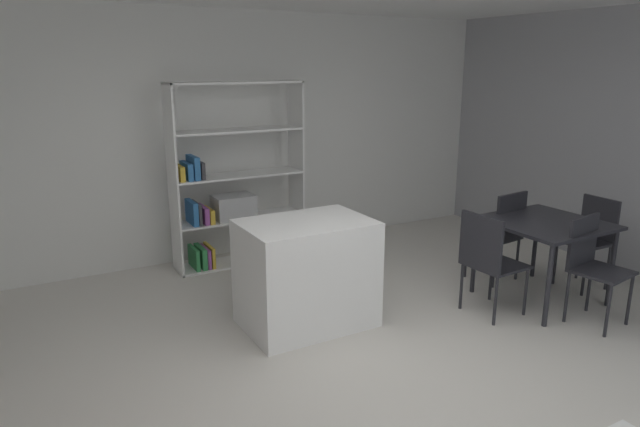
# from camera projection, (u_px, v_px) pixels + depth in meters

# --- Properties ---
(ground_plane) EXTENTS (9.74, 9.74, 0.00)m
(ground_plane) POSITION_uv_depth(u_px,v_px,m) (392.00, 372.00, 4.12)
(ground_plane) COLOR beige
(back_partition) EXTENTS (7.07, 0.06, 2.78)m
(back_partition) POSITION_uv_depth(u_px,v_px,m) (230.00, 136.00, 6.44)
(back_partition) COLOR silver
(back_partition) RESTS_ON ground_plane
(kitchen_island) EXTENTS (1.07, 0.75, 0.92)m
(kitchen_island) POSITION_uv_depth(u_px,v_px,m) (306.00, 273.00, 4.78)
(kitchen_island) COLOR white
(kitchen_island) RESTS_ON ground_plane
(open_bookshelf) EXTENTS (1.46, 0.38, 2.01)m
(open_bookshelf) POSITION_uv_depth(u_px,v_px,m) (228.00, 190.00, 6.15)
(open_bookshelf) COLOR white
(open_bookshelf) RESTS_ON ground_plane
(dining_table) EXTENTS (0.98, 0.99, 0.77)m
(dining_table) POSITION_uv_depth(u_px,v_px,m) (545.00, 229.00, 5.23)
(dining_table) COLOR #232328
(dining_table) RESTS_ON ground_plane
(dining_chair_window_side) EXTENTS (0.42, 0.42, 0.91)m
(dining_chair_window_side) POSITION_uv_depth(u_px,v_px,m) (591.00, 234.00, 5.60)
(dining_chair_window_side) COLOR #232328
(dining_chair_window_side) RESTS_ON ground_plane
(dining_chair_near) EXTENTS (0.49, 0.47, 0.92)m
(dining_chair_near) POSITION_uv_depth(u_px,v_px,m) (592.00, 260.00, 4.82)
(dining_chair_near) COLOR #232328
(dining_chair_near) RESTS_ON ground_plane
(dining_chair_island_side) EXTENTS (0.47, 0.48, 0.94)m
(dining_chair_island_side) POSITION_uv_depth(u_px,v_px,m) (488.00, 256.00, 4.93)
(dining_chair_island_side) COLOR #232328
(dining_chair_island_side) RESTS_ON ground_plane
(dining_chair_far) EXTENTS (0.48, 0.46, 0.95)m
(dining_chair_far) POSITION_uv_depth(u_px,v_px,m) (502.00, 229.00, 5.71)
(dining_chair_far) COLOR #232328
(dining_chair_far) RESTS_ON ground_plane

